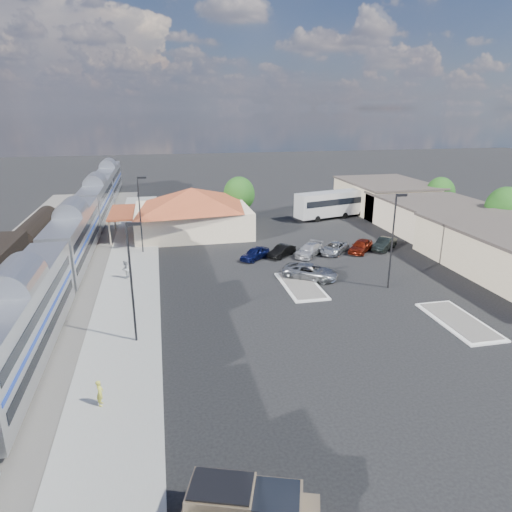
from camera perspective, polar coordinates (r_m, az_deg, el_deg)
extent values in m
plane|color=black|center=(41.14, 1.13, -5.28)|extent=(280.00, 280.00, 0.00)
cube|color=#4C4944|center=(49.18, -25.83, -3.11)|extent=(16.00, 100.00, 0.12)
cube|color=gray|center=(45.85, -15.43, -3.33)|extent=(5.50, 92.00, 0.18)
cube|color=silver|center=(33.68, -27.22, -7.20)|extent=(3.00, 20.00, 5.00)
cube|color=black|center=(34.85, -26.56, -11.32)|extent=(2.20, 16.00, 0.60)
cube|color=silver|center=(53.08, -21.78, 2.28)|extent=(3.00, 20.00, 5.00)
cube|color=black|center=(53.82, -21.44, -0.54)|extent=(2.20, 16.00, 0.60)
cube|color=silver|center=(73.36, -19.28, 6.61)|extent=(3.00, 20.00, 5.00)
cube|color=black|center=(73.90, -19.07, 4.52)|extent=(2.20, 16.00, 0.60)
cube|color=silver|center=(93.96, -17.86, 9.05)|extent=(3.00, 20.00, 5.00)
cube|color=black|center=(94.38, -17.70, 7.40)|extent=(2.20, 16.00, 0.60)
cylinder|color=black|center=(63.11, -25.80, 3.21)|extent=(2.80, 14.00, 2.80)
cube|color=black|center=(63.54, -25.58, 1.65)|extent=(2.20, 12.00, 0.60)
cube|color=#BFAA8B|center=(62.62, -7.93, 4.47)|extent=(15.00, 12.00, 3.60)
pyramid|color=#993C21|center=(61.98, -8.05, 7.25)|extent=(15.30, 12.24, 2.60)
cube|color=#993C21|center=(62.34, -16.38, 5.26)|extent=(3.20, 9.60, 0.25)
cube|color=#C6B28C|center=(67.46, 21.30, 4.55)|extent=(12.00, 18.00, 4.00)
cube|color=#3F3833|center=(67.04, 21.50, 6.34)|extent=(12.40, 18.40, 0.30)
cube|color=#C6B28C|center=(79.21, 15.87, 7.12)|extent=(12.00, 16.00, 4.50)
cube|color=#3F3833|center=(78.82, 16.02, 8.83)|extent=(12.40, 16.40, 0.30)
cube|color=silver|center=(43.90, 5.64, -3.72)|extent=(3.30, 7.50, 0.15)
cube|color=#4C4944|center=(43.87, 5.64, -3.62)|extent=(2.70, 6.90, 0.10)
cube|color=silver|center=(40.06, 24.03, -7.49)|extent=(3.30, 7.50, 0.15)
cube|color=#4C4944|center=(40.03, 24.04, -7.38)|extent=(2.70, 6.90, 0.10)
cylinder|color=black|center=(33.03, -15.29, -3.51)|extent=(0.16, 0.16, 9.00)
cube|color=black|center=(31.71, -15.03, 3.88)|extent=(1.00, 0.25, 0.22)
cylinder|color=black|center=(54.13, -14.27, 4.89)|extent=(0.16, 0.16, 9.00)
cube|color=black|center=(53.33, -14.09, 9.48)|extent=(1.00, 0.25, 0.22)
cylinder|color=black|center=(43.81, 16.64, 1.66)|extent=(0.16, 0.16, 9.00)
cube|color=black|center=(43.10, 17.75, 7.25)|extent=(1.00, 0.25, 0.22)
cylinder|color=#382314|center=(66.50, 28.36, 2.92)|extent=(0.30, 0.30, 2.86)
ellipsoid|color=#184012|center=(65.94, 28.72, 5.26)|extent=(4.94, 4.94, 5.46)
cylinder|color=#382314|center=(77.39, 21.81, 5.54)|extent=(0.30, 0.30, 2.55)
ellipsoid|color=#184012|center=(76.95, 22.02, 7.34)|extent=(4.41, 4.41, 4.87)
cylinder|color=#382314|center=(69.42, -2.10, 5.58)|extent=(0.30, 0.30, 2.73)
ellipsoid|color=#184012|center=(68.90, -2.13, 7.75)|extent=(4.71, 4.71, 5.21)
cube|color=tan|center=(20.69, -0.59, -28.45)|extent=(2.59, 2.47, 0.95)
cube|color=tan|center=(20.61, -0.60, -28.26)|extent=(3.11, 2.65, 1.10)
cylinder|color=black|center=(21.86, 4.97, -28.67)|extent=(0.77, 0.50, 0.72)
cylinder|color=black|center=(22.16, -5.35, -27.87)|extent=(0.77, 0.50, 0.72)
imported|color=gray|center=(45.69, 6.81, -1.95)|extent=(6.02, 5.08, 1.53)
cube|color=silver|center=(71.85, 9.69, 6.52)|extent=(13.05, 6.00, 3.62)
cube|color=black|center=(71.77, 9.71, 6.86)|extent=(12.07, 5.77, 0.96)
cylinder|color=black|center=(74.01, 12.98, 5.21)|extent=(1.01, 0.56, 0.96)
cylinder|color=black|center=(75.88, 11.78, 5.60)|extent=(1.01, 0.56, 0.96)
cylinder|color=black|center=(69.05, 7.66, 4.61)|extent=(1.01, 0.56, 0.96)
cylinder|color=black|center=(71.05, 6.52, 5.04)|extent=(1.01, 0.56, 0.96)
imported|color=gold|center=(28.23, -18.93, -15.87)|extent=(0.42, 0.60, 1.57)
imported|color=silver|center=(46.75, -16.02, -1.61)|extent=(0.88, 1.05, 1.90)
imported|color=#0C123F|center=(51.31, -0.14, 0.33)|extent=(4.11, 3.89, 1.38)
imported|color=black|center=(52.32, 3.23, 0.61)|extent=(3.91, 3.68, 1.31)
imported|color=silver|center=(52.94, 6.66, 0.76)|extent=(4.60, 4.80, 1.37)
imported|color=gray|center=(54.30, 9.76, 1.01)|extent=(4.74, 4.80, 1.28)
imported|color=maroon|center=(55.25, 12.97, 1.23)|extent=(4.38, 4.45, 1.52)
imported|color=black|center=(56.91, 15.77, 1.46)|extent=(4.32, 4.08, 1.45)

